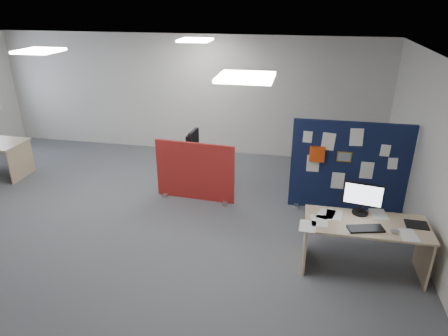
% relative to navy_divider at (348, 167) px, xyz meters
% --- Properties ---
extents(floor, '(9.00, 9.00, 0.00)m').
position_rel_navy_divider_xyz_m(floor, '(-3.46, -1.18, -0.80)').
color(floor, '#505358').
rests_on(floor, ground).
extents(ceiling, '(9.00, 7.00, 0.02)m').
position_rel_navy_divider_xyz_m(ceiling, '(-3.46, -1.18, 1.90)').
color(ceiling, white).
rests_on(ceiling, wall_back).
extents(wall_back, '(9.00, 0.02, 2.70)m').
position_rel_navy_divider_xyz_m(wall_back, '(-3.46, 2.32, 0.55)').
color(wall_back, silver).
rests_on(wall_back, floor).
extents(wall_right, '(0.02, 7.00, 2.70)m').
position_rel_navy_divider_xyz_m(wall_right, '(1.04, -1.18, 0.55)').
color(wall_right, silver).
rests_on(wall_right, floor).
extents(ceiling_lights, '(4.10, 4.10, 0.04)m').
position_rel_navy_divider_xyz_m(ceiling_lights, '(-3.13, -0.51, 1.87)').
color(ceiling_lights, white).
rests_on(ceiling_lights, ceiling).
extents(navy_divider, '(1.94, 0.30, 1.60)m').
position_rel_navy_divider_xyz_m(navy_divider, '(0.00, 0.00, 0.00)').
color(navy_divider, '#0E1736').
rests_on(navy_divider, floor).
extents(main_desk, '(1.60, 0.71, 0.73)m').
position_rel_navy_divider_xyz_m(main_desk, '(0.12, -1.64, -0.25)').
color(main_desk, tan).
rests_on(main_desk, floor).
extents(monitor_main, '(0.52, 0.22, 0.46)m').
position_rel_navy_divider_xyz_m(monitor_main, '(0.05, -1.43, 0.18)').
color(monitor_main, black).
rests_on(monitor_main, main_desk).
extents(keyboard, '(0.48, 0.29, 0.02)m').
position_rel_navy_divider_xyz_m(keyboard, '(0.08, -1.84, -0.06)').
color(keyboard, black).
rests_on(keyboard, main_desk).
extents(mouse, '(0.11, 0.08, 0.03)m').
position_rel_navy_divider_xyz_m(mouse, '(0.43, -1.84, -0.06)').
color(mouse, '#9FA0A4').
rests_on(mouse, main_desk).
extents(paper_tray, '(0.29, 0.23, 0.01)m').
position_rel_navy_divider_xyz_m(paper_tray, '(0.74, -1.61, -0.07)').
color(paper_tray, black).
rests_on(paper_tray, main_desk).
extents(red_divider, '(1.47, 0.30, 1.10)m').
position_rel_navy_divider_xyz_m(red_divider, '(-2.65, -0.12, -0.27)').
color(red_divider, maroon).
rests_on(red_divider, floor).
extents(office_chair, '(0.74, 0.76, 1.14)m').
position_rel_navy_divider_xyz_m(office_chair, '(-2.94, 0.36, -0.16)').
color(office_chair, black).
rests_on(office_chair, floor).
extents(desk_papers, '(1.47, 0.82, 0.00)m').
position_rel_navy_divider_xyz_m(desk_papers, '(-0.16, -1.67, -0.07)').
color(desk_papers, white).
rests_on(desk_papers, main_desk).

